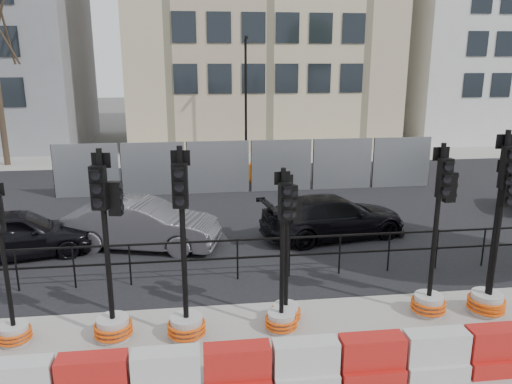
{
  "coord_description": "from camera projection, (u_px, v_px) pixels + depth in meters",
  "views": [
    {
      "loc": [
        -2.13,
        -9.35,
        4.93
      ],
      "look_at": [
        -0.54,
        3.0,
        1.61
      ],
      "focal_mm": 35.0,
      "sensor_mm": 36.0,
      "label": 1
    }
  ],
  "objects": [
    {
      "name": "ground",
      "position": [
        300.0,
        301.0,
        10.49
      ],
      "size": [
        120.0,
        120.0,
        0.0
      ],
      "primitive_type": "plane",
      "color": "#51514C",
      "rests_on": "ground"
    },
    {
      "name": "road",
      "position": [
        257.0,
        206.0,
        17.2
      ],
      "size": [
        40.0,
        14.0,
        0.03
      ],
      "primitive_type": "cube",
      "color": "black",
      "rests_on": "ground"
    },
    {
      "name": "sidewalk_far",
      "position": [
        234.0,
        157.0,
        25.83
      ],
      "size": [
        40.0,
        4.0,
        0.02
      ],
      "primitive_type": "cube",
      "color": "gray",
      "rests_on": "ground"
    },
    {
      "name": "building_white",
      "position": [
        492.0,
        9.0,
        31.6
      ],
      "size": [
        12.0,
        9.06,
        16.0
      ],
      "color": "silver",
      "rests_on": "ground"
    },
    {
      "name": "kerb_railing",
      "position": [
        289.0,
        250.0,
        11.47
      ],
      "size": [
        18.0,
        0.04,
        1.0
      ],
      "color": "black",
      "rests_on": "ground"
    },
    {
      "name": "heras_fencing",
      "position": [
        236.0,
        170.0,
        19.56
      ],
      "size": [
        14.33,
        1.72,
        2.0
      ],
      "color": "gray",
      "rests_on": "ground"
    },
    {
      "name": "lamp_post_far",
      "position": [
        246.0,
        96.0,
        24.08
      ],
      "size": [
        0.12,
        0.56,
        6.0
      ],
      "color": "black",
      "rests_on": "ground"
    },
    {
      "name": "barrier_row",
      "position": [
        338.0,
        364.0,
        7.72
      ],
      "size": [
        16.75,
        0.5,
        0.8
      ],
      "color": "red",
      "rests_on": "ground"
    },
    {
      "name": "traffic_signal_a",
      "position": [
        11.0,
        312.0,
        8.77
      ],
      "size": [
        0.59,
        0.59,
        3.02
      ],
      "rotation": [
        0.0,
        0.0,
        0.21
      ],
      "color": "silver",
      "rests_on": "ground"
    },
    {
      "name": "traffic_signal_b",
      "position": [
        111.0,
        297.0,
        8.85
      ],
      "size": [
        0.69,
        0.69,
        3.52
      ],
      "rotation": [
        0.0,
        0.0,
        -0.19
      ],
      "color": "silver",
      "rests_on": "ground"
    },
    {
      "name": "traffic_signal_c",
      "position": [
        186.0,
        302.0,
        8.9
      ],
      "size": [
        0.7,
        0.7,
        3.55
      ],
      "rotation": [
        0.0,
        0.0,
        -0.1
      ],
      "color": "silver",
      "rests_on": "ground"
    },
    {
      "name": "traffic_signal_d",
      "position": [
        287.0,
        288.0,
        9.49
      ],
      "size": [
        0.59,
        0.59,
        2.98
      ],
      "rotation": [
        0.0,
        0.0,
        0.35
      ],
      "color": "silver",
      "rests_on": "ground"
    },
    {
      "name": "traffic_signal_e",
      "position": [
        282.0,
        300.0,
        9.18
      ],
      "size": [
        0.62,
        0.62,
        3.12
      ],
      "rotation": [
        0.0,
        0.0,
        0.16
      ],
      "color": "silver",
      "rests_on": "ground"
    },
    {
      "name": "traffic_signal_f",
      "position": [
        432.0,
        277.0,
        9.73
      ],
      "size": [
        0.68,
        0.68,
        3.45
      ],
      "rotation": [
        0.0,
        0.0,
        0.05
      ],
      "color": "silver",
      "rests_on": "ground"
    },
    {
      "name": "traffic_signal_g",
      "position": [
        492.0,
        284.0,
        9.76
      ],
      "size": [
        0.63,
        0.63,
        3.22
      ],
      "rotation": [
        0.0,
        0.0,
        0.1
      ],
      "color": "silver",
      "rests_on": "ground"
    },
    {
      "name": "traffic_signal_h",
      "position": [
        490.0,
        279.0,
        9.78
      ],
      "size": [
        0.73,
        0.73,
        3.69
      ],
      "rotation": [
        0.0,
        0.0,
        -0.03
      ],
      "color": "silver",
      "rests_on": "ground"
    },
    {
      "name": "car_a",
      "position": [
        17.0,
        234.0,
        12.7
      ],
      "size": [
        3.04,
        4.33,
        1.26
      ],
      "primitive_type": "imported",
      "rotation": [
        0.0,
        0.0,
        1.79
      ],
      "color": "black",
      "rests_on": "ground"
    },
    {
      "name": "car_b",
      "position": [
        143.0,
        224.0,
        13.31
      ],
      "size": [
        3.43,
        4.72,
        1.32
      ],
      "primitive_type": "imported",
      "rotation": [
        0.0,
        0.0,
        1.31
      ],
      "color": "#4A494E",
      "rests_on": "ground"
    },
    {
      "name": "car_c",
      "position": [
        334.0,
        217.0,
        14.13
      ],
      "size": [
        3.22,
        4.81,
        1.22
      ],
      "primitive_type": "imported",
      "rotation": [
        0.0,
        0.0,
        1.76
      ],
      "color": "black",
      "rests_on": "ground"
    }
  ]
}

